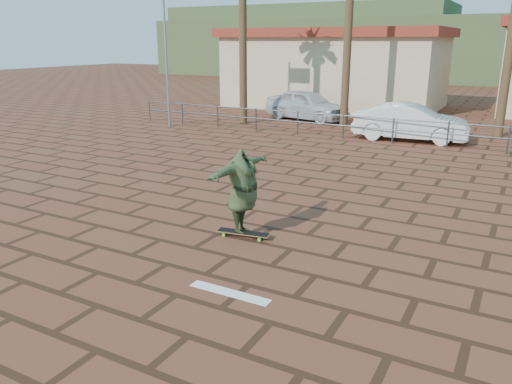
% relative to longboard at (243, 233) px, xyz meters
% --- Properties ---
extents(ground, '(120.00, 120.00, 0.00)m').
position_rel_longboard_xyz_m(ground, '(0.28, -0.93, -0.09)').
color(ground, brown).
rests_on(ground, ground).
extents(paint_stripe, '(1.40, 0.22, 0.01)m').
position_rel_longboard_xyz_m(paint_stripe, '(0.98, -2.13, -0.09)').
color(paint_stripe, white).
rests_on(paint_stripe, ground).
extents(guardrail, '(24.06, 0.06, 1.00)m').
position_rel_longboard_xyz_m(guardrail, '(0.28, 11.07, 0.59)').
color(guardrail, '#47494F').
rests_on(guardrail, ground).
extents(flagpole, '(1.30, 0.10, 8.00)m').
position_rel_longboard_xyz_m(flagpole, '(-9.59, 10.07, 4.55)').
color(flagpole, gray).
rests_on(flagpole, ground).
extents(building_west, '(12.60, 7.60, 4.50)m').
position_rel_longboard_xyz_m(building_west, '(-5.72, 21.07, 2.19)').
color(building_west, beige).
rests_on(building_west, ground).
extents(hill_front, '(70.00, 18.00, 6.00)m').
position_rel_longboard_xyz_m(hill_front, '(0.28, 49.07, 2.91)').
color(hill_front, '#384C28').
rests_on(hill_front, ground).
extents(hill_back, '(35.00, 14.00, 8.00)m').
position_rel_longboard_xyz_m(hill_back, '(-21.72, 55.07, 3.91)').
color(hill_back, '#384C28').
rests_on(hill_back, ground).
extents(longboard, '(1.13, 0.41, 0.11)m').
position_rel_longboard_xyz_m(longboard, '(0.00, 0.00, 0.00)').
color(longboard, olive).
rests_on(longboard, ground).
extents(skateboarder, '(0.61, 2.12, 1.72)m').
position_rel_longboard_xyz_m(skateboarder, '(-0.00, 0.00, 0.88)').
color(skateboarder, '#344324').
rests_on(skateboarder, longboard).
extents(car_silver, '(4.69, 2.78, 1.50)m').
position_rel_longboard_xyz_m(car_silver, '(-5.00, 15.07, 0.66)').
color(car_silver, silver).
rests_on(car_silver, ground).
extents(car_white, '(4.50, 1.88, 1.45)m').
position_rel_longboard_xyz_m(car_white, '(0.71, 12.07, 0.63)').
color(car_white, white).
rests_on(car_white, ground).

